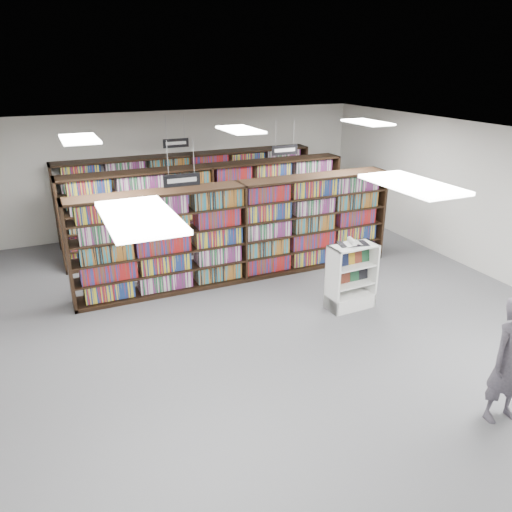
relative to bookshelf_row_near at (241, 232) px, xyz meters
name	(u,v)px	position (x,y,z in m)	size (l,w,h in m)	color
floor	(283,318)	(0.00, -2.00, -1.05)	(12.00, 12.00, 0.00)	#4D4D52
ceiling	(287,142)	(0.00, -2.00, 2.15)	(10.00, 12.00, 0.10)	silver
wall_back	(186,170)	(0.00, 4.00, 0.55)	(10.00, 0.10, 3.20)	silver
wall_right	(497,204)	(5.00, -2.00, 0.55)	(0.10, 12.00, 3.20)	silver
bookshelf_row_near	(241,232)	(0.00, 0.00, 0.00)	(7.00, 0.60, 2.10)	black
bookshelf_row_mid	(210,208)	(0.00, 2.00, 0.00)	(7.00, 0.60, 2.10)	black
bookshelf_row_far	(190,192)	(0.00, 3.70, 0.00)	(7.00, 0.60, 2.10)	black
aisle_sign_left	(182,179)	(-1.50, -1.00, 1.48)	(0.65, 0.02, 0.80)	#B2B2B7
aisle_sign_right	(285,149)	(1.50, 1.00, 1.48)	(0.65, 0.02, 0.80)	#B2B2B7
aisle_sign_center	(176,142)	(-0.50, 3.00, 1.48)	(0.65, 0.02, 0.80)	#B2B2B7
troffer_front_left	(140,217)	(-3.00, -5.00, 2.11)	(0.60, 1.20, 0.04)	white
troffer_front_center	(412,184)	(0.00, -5.00, 2.11)	(0.60, 1.20, 0.04)	white
troffer_back_left	(79,139)	(-3.00, 0.00, 2.11)	(0.60, 1.20, 0.04)	white
troffer_back_center	(240,130)	(0.00, 0.00, 2.11)	(0.60, 1.20, 0.04)	white
troffer_back_right	(367,122)	(3.00, 0.00, 2.11)	(0.60, 1.20, 0.04)	white
endcap_display	(350,285)	(1.36, -2.09, -0.61)	(0.92, 0.49, 1.27)	white
open_book	(353,242)	(1.37, -2.06, 0.25)	(0.60, 0.43, 0.12)	black
shopper	(511,362)	(1.39, -5.61, -0.19)	(0.63, 0.41, 1.73)	#534E59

